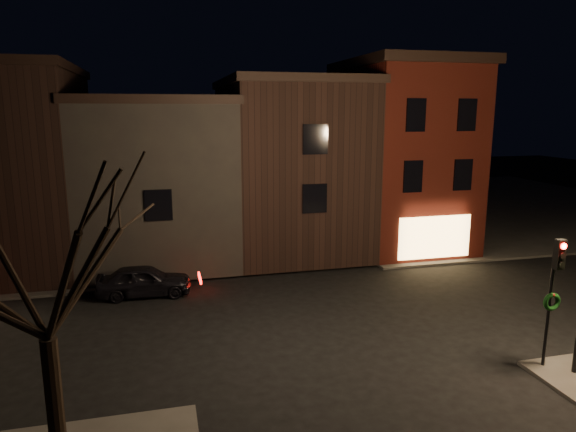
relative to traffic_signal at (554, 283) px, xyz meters
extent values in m
plane|color=black|center=(-5.60, 5.51, -2.81)|extent=(120.00, 120.00, 0.00)
cube|color=#2D2B28|center=(14.40, 25.51, -2.75)|extent=(30.00, 30.00, 0.12)
cube|color=#50150E|center=(2.40, 15.01, 2.31)|extent=(6.00, 8.00, 10.00)
cube|color=black|center=(2.40, 15.01, 7.56)|extent=(6.50, 8.50, 0.50)
cube|color=#FFCA72|center=(2.40, 10.96, -1.39)|extent=(4.00, 0.12, 2.20)
cube|color=black|center=(-4.10, 16.01, 1.81)|extent=(7.00, 10.00, 9.00)
cube|color=black|center=(-4.10, 16.01, 6.51)|extent=(7.30, 10.30, 0.40)
cube|color=black|center=(-11.35, 16.01, 1.31)|extent=(7.50, 10.00, 8.00)
cube|color=black|center=(-11.35, 16.01, 5.51)|extent=(7.80, 10.30, 0.40)
cube|color=black|center=(-18.60, 16.01, 2.06)|extent=(7.00, 10.00, 9.50)
cylinder|color=black|center=(0.00, 0.11, -0.69)|extent=(0.10, 0.10, 4.00)
cube|color=black|center=(0.00, -0.07, 0.91)|extent=(0.28, 0.22, 0.90)
cylinder|color=#FF0C07|center=(0.00, -0.19, 1.19)|extent=(0.18, 0.06, 0.18)
cylinder|color=black|center=(0.00, -0.19, 0.91)|extent=(0.18, 0.06, 0.18)
cylinder|color=black|center=(0.00, -0.19, 0.63)|extent=(0.18, 0.06, 0.18)
torus|color=#0C380F|center=(0.00, 0.02, -0.59)|extent=(0.58, 0.14, 0.58)
sphere|color=#990C0C|center=(0.00, 0.00, -0.37)|extent=(0.12, 0.12, 0.12)
cylinder|color=black|center=(-13.60, -1.49, -1.11)|extent=(0.36, 0.36, 3.15)
imported|color=black|center=(-12.10, 9.73, -2.13)|extent=(4.03, 1.76, 1.35)
camera|label=1|loc=(-11.21, -12.14, 5.04)|focal=32.00mm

